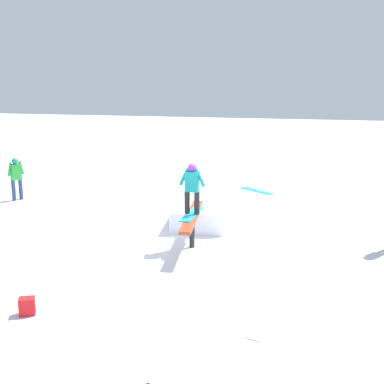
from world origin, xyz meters
TOP-DOWN VIEW (x-y plane):
  - ground_plane at (0.00, 0.00)m, footprint 60.00×60.00m
  - rail_feature at (0.00, 0.00)m, footprint 2.78×0.42m
  - snow_kicker_ramp at (-1.80, -0.09)m, footprint 1.87×1.59m
  - main_rider_on_rail at (0.00, 0.00)m, footprint 1.37×0.70m
  - bystander_green at (-3.59, -6.72)m, footprint 0.51×0.43m
  - loose_snowboard_white at (3.79, 2.08)m, footprint 1.38×0.71m
  - loose_snowboard_cyan at (-6.26, 1.31)m, footprint 1.14×1.30m
  - backpack_on_snow at (4.21, -2.46)m, footprint 0.32×0.36m

SIDE VIEW (x-z plane):
  - ground_plane at x=0.00m, z-range 0.00..0.00m
  - loose_snowboard_white at x=3.79m, z-range 0.00..0.02m
  - loose_snowboard_cyan at x=-6.26m, z-range 0.00..0.02m
  - backpack_on_snow at x=4.21m, z-range 0.00..0.34m
  - snow_kicker_ramp at x=-1.80m, z-range 0.00..0.63m
  - rail_feature at x=0.00m, z-range 0.31..1.18m
  - bystander_green at x=-3.59m, z-range 0.09..1.56m
  - main_rider_on_rail at x=0.00m, z-range 0.87..2.21m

